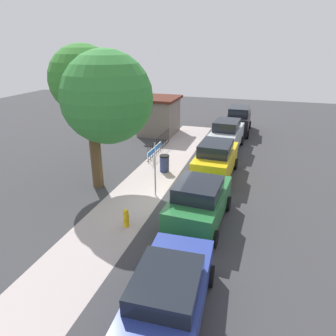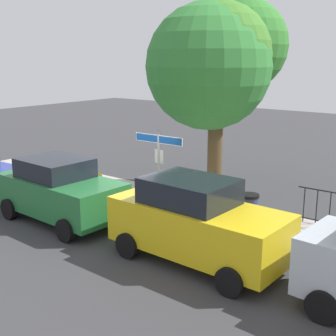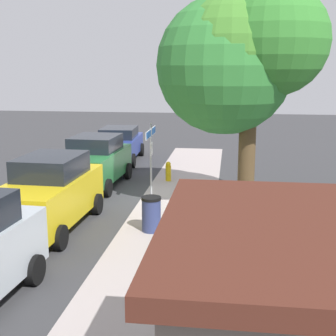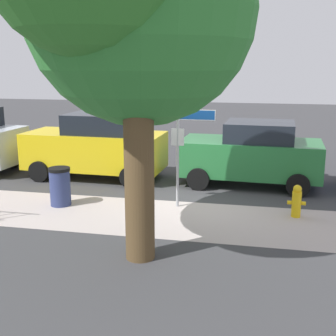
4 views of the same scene
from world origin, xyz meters
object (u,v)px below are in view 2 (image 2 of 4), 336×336
at_px(shade_tree, 219,59).
at_px(fire_hydrant, 100,183).
at_px(car_yellow, 196,222).
at_px(car_green, 60,190).
at_px(trash_bin, 249,210).
at_px(street_sign, 159,153).

bearing_deg(shade_tree, fire_hydrant, -142.66).
bearing_deg(fire_hydrant, car_yellow, -23.40).
relative_size(car_green, fire_hydrant, 5.29).
bearing_deg(car_green, shade_tree, 69.79).
xyz_separation_m(shade_tree, trash_bin, (2.51, -2.24, -4.25)).
height_order(shade_tree, car_green, shade_tree).
xyz_separation_m(car_green, fire_hydrant, (-1.13, 2.68, -0.57)).
relative_size(shade_tree, car_yellow, 1.56).
relative_size(street_sign, car_yellow, 0.61).
xyz_separation_m(street_sign, shade_tree, (0.44, 2.74, 2.83)).
xyz_separation_m(street_sign, trash_bin, (2.94, 0.50, -1.42)).
height_order(street_sign, car_yellow, street_sign).
relative_size(shade_tree, fire_hydrant, 8.77).
height_order(shade_tree, trash_bin, shade_tree).
distance_m(street_sign, car_yellow, 3.95).
bearing_deg(car_yellow, shade_tree, 119.00).
distance_m(shade_tree, car_yellow, 6.83).
xyz_separation_m(shade_tree, fire_hydrant, (-3.33, -2.54, -4.36)).
distance_m(shade_tree, car_green, 6.81).
distance_m(car_yellow, fire_hydrant, 6.49).
height_order(street_sign, car_green, street_sign).
height_order(car_green, fire_hydrant, car_green).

